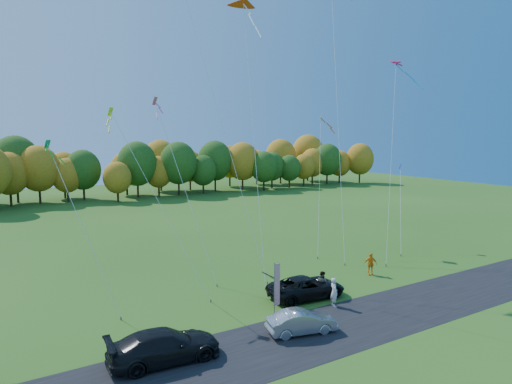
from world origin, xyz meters
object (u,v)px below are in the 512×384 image
black_suv (306,287)px  silver_sedan (302,322)px  feather_flag (276,284)px  person_east (370,264)px

black_suv → silver_sedan: size_ratio=1.36×
feather_flag → silver_sedan: bearing=-89.5°
silver_sedan → person_east: 12.77m
black_suv → person_east: (7.66, 1.45, 0.15)m
black_suv → person_east: 7.80m
silver_sedan → feather_flag: 2.99m
person_east → feather_flag: (-11.39, -3.22, 1.25)m
person_east → feather_flag: bearing=-133.9°
person_east → black_suv: bearing=-139.0°
black_suv → feather_flag: feather_flag is taller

